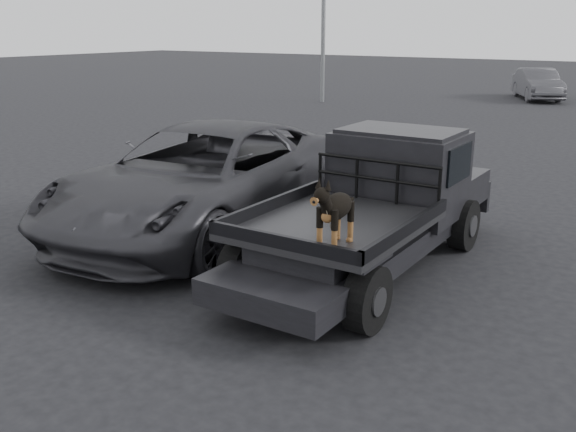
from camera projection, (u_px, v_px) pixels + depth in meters
The scene contains 7 objects.
ground at pixel (329, 319), 7.29m from camera, with size 120.00×120.00×0.00m, color black.
flatbed_ute at pixel (368, 237), 8.67m from camera, with size 2.00×5.40×0.92m, color black, non-canonical shape.
ute_cab at pixel (400, 160), 9.18m from camera, with size 1.72×1.30×0.88m, color black, non-canonical shape.
headache_rack at pixel (377, 181), 8.62m from camera, with size 1.80×0.08×0.55m, color black, non-canonical shape.
dog at pixel (336, 212), 6.85m from camera, with size 0.32×0.60×0.74m, color black, non-canonical shape.
parked_suv at pixel (204, 179), 10.28m from camera, with size 2.81×6.08×1.69m, color #323137.
distant_car_a at pixel (538, 84), 28.75m from camera, with size 1.44×4.13×1.36m, color #444448.
Camera 1 is at (3.24, -5.84, 3.20)m, focal length 40.00 mm.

